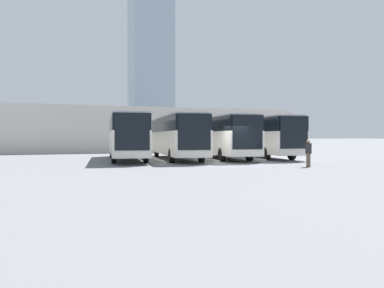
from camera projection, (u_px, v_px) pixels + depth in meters
ground_plane at (228, 164)px, 25.07m from camera, size 600.00×600.00×0.00m
bus_0 at (260, 136)px, 32.47m from camera, size 3.75×12.40×3.40m
curb_divider_0 at (250, 158)px, 30.16m from camera, size 0.88×5.90×0.15m
bus_1 at (220, 136)px, 30.96m from camera, size 3.75×12.40×3.40m
curb_divider_1 at (207, 159)px, 28.65m from camera, size 0.88×5.90×0.15m
bus_2 at (176, 136)px, 29.58m from camera, size 3.75×12.40×3.40m
curb_divider_2 at (159, 160)px, 27.27m from camera, size 0.88×5.90×0.15m
bus_3 at (127, 136)px, 28.90m from camera, size 3.75×12.40×3.40m
pedestrian at (308, 152)px, 22.16m from camera, size 0.46×0.46×1.63m
station_building at (148, 130)px, 47.69m from camera, size 36.78×12.33×5.27m
office_tower at (151, 56)px, 174.13m from camera, size 18.41×18.41×80.45m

